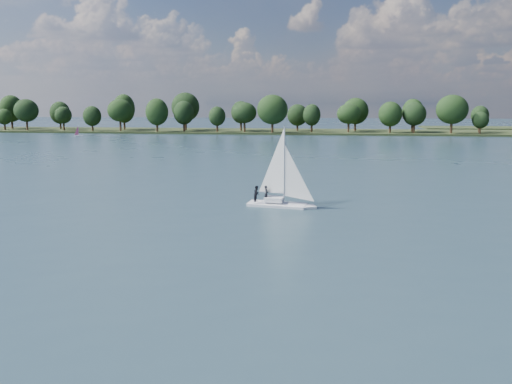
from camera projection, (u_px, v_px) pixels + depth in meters
The scene contains 5 objects.
ground at pixel (287, 158), 125.25m from camera, with size 700.00×700.00×0.00m, color #233342.
far_shore at pixel (313, 133), 234.68m from camera, with size 660.00×40.00×1.50m, color black.
sailboat at pixel (278, 184), 65.85m from camera, with size 7.68×3.44×9.77m.
dinghy_pink at pixel (79, 134), 207.58m from camera, with size 2.87×2.42×4.37m.
treeline at pixel (302, 113), 230.57m from camera, with size 562.13×74.42×18.03m.
Camera 1 is at (11.76, -24.54, 11.91)m, focal length 40.00 mm.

